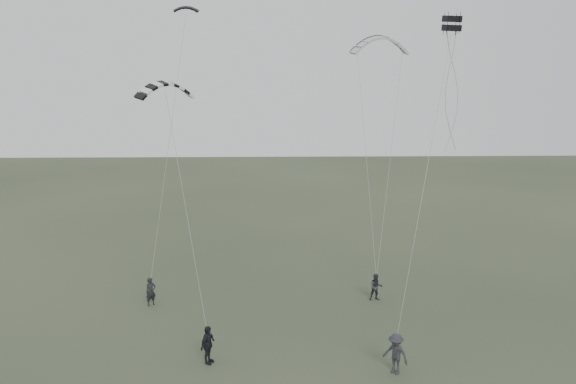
{
  "coord_description": "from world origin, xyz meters",
  "views": [
    {
      "loc": [
        -0.03,
        -26.2,
        13.76
      ],
      "look_at": [
        0.8,
        5.31,
        7.2
      ],
      "focal_mm": 35.0,
      "sensor_mm": 36.0,
      "label": 1
    }
  ],
  "objects_px": {
    "flyer_center": "(208,345)",
    "kite_box": "(452,23)",
    "flyer_far": "(396,354)",
    "kite_striped": "(165,83)",
    "kite_dark_small": "(186,7)",
    "kite_pale_large": "(381,38)",
    "flyer_right": "(376,287)",
    "flyer_left": "(151,292)"
  },
  "relations": [
    {
      "from": "kite_dark_small",
      "to": "kite_pale_large",
      "type": "bearing_deg",
      "value": 9.45
    },
    {
      "from": "flyer_left",
      "to": "kite_pale_large",
      "type": "distance_m",
      "value": 23.05
    },
    {
      "from": "kite_pale_large",
      "to": "kite_box",
      "type": "bearing_deg",
      "value": -94.25
    },
    {
      "from": "flyer_center",
      "to": "flyer_right",
      "type": "bearing_deg",
      "value": -26.35
    },
    {
      "from": "flyer_center",
      "to": "flyer_left",
      "type": "bearing_deg",
      "value": 56.01
    },
    {
      "from": "flyer_far",
      "to": "kite_dark_small",
      "type": "distance_m",
      "value": 24.18
    },
    {
      "from": "flyer_center",
      "to": "kite_dark_small",
      "type": "distance_m",
      "value": 20.91
    },
    {
      "from": "flyer_left",
      "to": "kite_pale_large",
      "type": "bearing_deg",
      "value": -6.79
    },
    {
      "from": "flyer_left",
      "to": "kite_box",
      "type": "distance_m",
      "value": 22.87
    },
    {
      "from": "kite_dark_small",
      "to": "kite_box",
      "type": "relative_size",
      "value": 2.09
    },
    {
      "from": "kite_dark_small",
      "to": "flyer_right",
      "type": "bearing_deg",
      "value": -24.8
    },
    {
      "from": "flyer_left",
      "to": "kite_pale_large",
      "type": "xyz_separation_m",
      "value": [
        15.06,
        8.05,
        15.48
      ]
    },
    {
      "from": "flyer_far",
      "to": "kite_striped",
      "type": "bearing_deg",
      "value": -170.11
    },
    {
      "from": "flyer_right",
      "to": "flyer_left",
      "type": "bearing_deg",
      "value": 177.99
    },
    {
      "from": "flyer_left",
      "to": "flyer_center",
      "type": "distance_m",
      "value": 8.35
    },
    {
      "from": "flyer_right",
      "to": "kite_striped",
      "type": "bearing_deg",
      "value": -175.11
    },
    {
      "from": "flyer_center",
      "to": "flyer_far",
      "type": "height_order",
      "value": "flyer_far"
    },
    {
      "from": "flyer_left",
      "to": "flyer_right",
      "type": "distance_m",
      "value": 13.87
    },
    {
      "from": "flyer_left",
      "to": "flyer_right",
      "type": "xyz_separation_m",
      "value": [
        13.86,
        0.44,
        -0.03
      ]
    },
    {
      "from": "flyer_center",
      "to": "kite_pale_large",
      "type": "height_order",
      "value": "kite_pale_large"
    },
    {
      "from": "kite_striped",
      "to": "kite_box",
      "type": "distance_m",
      "value": 15.25
    },
    {
      "from": "flyer_right",
      "to": "kite_pale_large",
      "type": "bearing_deg",
      "value": 77.21
    },
    {
      "from": "kite_striped",
      "to": "kite_box",
      "type": "xyz_separation_m",
      "value": [
        14.86,
        -1.7,
        2.99
      ]
    },
    {
      "from": "kite_pale_large",
      "to": "kite_box",
      "type": "height_order",
      "value": "kite_pale_large"
    },
    {
      "from": "flyer_far",
      "to": "kite_striped",
      "type": "relative_size",
      "value": 0.61
    },
    {
      "from": "flyer_far",
      "to": "kite_dark_small",
      "type": "xyz_separation_m",
      "value": [
        -11.14,
        13.14,
        16.97
      ]
    },
    {
      "from": "flyer_left",
      "to": "flyer_far",
      "type": "relative_size",
      "value": 0.88
    },
    {
      "from": "flyer_center",
      "to": "kite_box",
      "type": "xyz_separation_m",
      "value": [
        12.29,
        4.04,
        15.37
      ]
    },
    {
      "from": "flyer_far",
      "to": "kite_pale_large",
      "type": "bearing_deg",
      "value": 124.43
    },
    {
      "from": "flyer_left",
      "to": "flyer_far",
      "type": "distance_m",
      "value": 15.6
    },
    {
      "from": "flyer_right",
      "to": "kite_dark_small",
      "type": "height_order",
      "value": "kite_dark_small"
    },
    {
      "from": "kite_striped",
      "to": "kite_box",
      "type": "relative_size",
      "value": 4.34
    },
    {
      "from": "flyer_right",
      "to": "kite_striped",
      "type": "xyz_separation_m",
      "value": [
        -12.16,
        -1.86,
        12.5
      ]
    },
    {
      "from": "flyer_right",
      "to": "flyer_center",
      "type": "relative_size",
      "value": 0.88
    },
    {
      "from": "flyer_far",
      "to": "kite_striped",
      "type": "xyz_separation_m",
      "value": [
        -11.48,
        6.93,
        12.36
      ]
    },
    {
      "from": "flyer_right",
      "to": "kite_dark_small",
      "type": "relative_size",
      "value": 1.08
    },
    {
      "from": "kite_dark_small",
      "to": "kite_box",
      "type": "xyz_separation_m",
      "value": [
        14.52,
        -7.92,
        -1.63
      ]
    },
    {
      "from": "flyer_left",
      "to": "kite_pale_large",
      "type": "relative_size",
      "value": 0.41
    },
    {
      "from": "flyer_left",
      "to": "kite_striped",
      "type": "height_order",
      "value": "kite_striped"
    },
    {
      "from": "flyer_center",
      "to": "kite_striped",
      "type": "height_order",
      "value": "kite_striped"
    },
    {
      "from": "flyer_left",
      "to": "flyer_center",
      "type": "height_order",
      "value": "flyer_center"
    },
    {
      "from": "flyer_right",
      "to": "flyer_far",
      "type": "xyz_separation_m",
      "value": [
        -0.68,
        -8.79,
        0.14
      ]
    }
  ]
}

